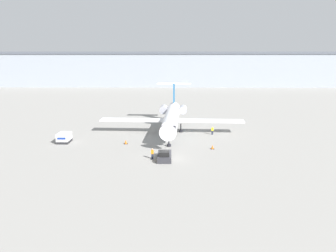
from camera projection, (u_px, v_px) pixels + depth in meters
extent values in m
plane|color=gray|center=(168.00, 159.00, 51.37)|extent=(600.00, 600.00, 0.00)
cube|color=#8C939E|center=(170.00, 70.00, 166.80)|extent=(180.00, 16.00, 16.00)
cube|color=#4C515B|center=(170.00, 53.00, 164.94)|extent=(180.00, 16.80, 1.20)
cylinder|color=white|center=(171.00, 118.00, 66.99)|extent=(3.98, 20.92, 2.93)
cone|color=white|center=(168.00, 131.00, 55.71)|extent=(3.05, 2.49, 2.93)
cube|color=black|center=(168.00, 127.00, 56.52)|extent=(2.53, 0.83, 0.44)
cone|color=white|center=(174.00, 109.00, 78.70)|extent=(2.80, 3.36, 2.64)
cube|color=#0C5999|center=(171.00, 123.00, 67.20)|extent=(3.59, 18.83, 0.20)
cube|color=white|center=(211.00, 121.00, 67.68)|extent=(13.56, 3.28, 0.36)
cube|color=white|center=(133.00, 120.00, 68.62)|extent=(13.56, 3.28, 0.36)
cylinder|color=#ADADB7|center=(183.00, 109.00, 75.30)|extent=(1.91, 3.54, 1.74)
cylinder|color=#ADADB7|center=(164.00, 109.00, 75.56)|extent=(1.91, 3.54, 1.74)
cube|color=#0C5999|center=(174.00, 93.00, 78.53)|extent=(0.35, 2.21, 4.51)
cube|color=white|center=(174.00, 83.00, 78.04)|extent=(8.19, 2.21, 0.20)
cylinder|color=black|center=(169.00, 141.00, 58.34)|extent=(0.24, 0.24, 1.83)
cylinder|color=black|center=(169.00, 145.00, 58.50)|extent=(0.80, 0.80, 0.40)
cylinder|color=black|center=(163.00, 128.00, 69.21)|extent=(0.24, 0.24, 1.83)
cylinder|color=black|center=(163.00, 131.00, 69.37)|extent=(0.80, 0.80, 0.40)
cylinder|color=black|center=(181.00, 128.00, 69.00)|extent=(0.24, 0.24, 1.83)
cylinder|color=black|center=(181.00, 131.00, 69.15)|extent=(0.80, 0.80, 0.40)
cube|color=#2D2D33|center=(165.00, 156.00, 51.26)|extent=(2.13, 4.52, 0.92)
cube|color=black|center=(164.00, 153.00, 50.12)|extent=(1.49, 1.63, 0.70)
cube|color=black|center=(165.00, 153.00, 53.41)|extent=(1.92, 0.30, 0.55)
cube|color=#232326|center=(64.00, 141.00, 61.13)|extent=(2.14, 3.03, 0.45)
cube|color=silver|center=(64.00, 136.00, 60.93)|extent=(2.14, 3.03, 1.38)
cube|color=navy|center=(61.00, 139.00, 59.43)|extent=(1.50, 0.04, 0.36)
cube|color=#232838|center=(152.00, 156.00, 51.49)|extent=(0.32, 0.20, 0.83)
cube|color=orange|center=(152.00, 152.00, 51.33)|extent=(0.40, 0.24, 0.65)
sphere|color=tan|center=(152.00, 149.00, 51.23)|extent=(0.24, 0.24, 0.24)
cube|color=#232838|center=(212.00, 133.00, 67.01)|extent=(0.32, 0.20, 0.80)
cube|color=yellow|center=(212.00, 129.00, 66.85)|extent=(0.40, 0.24, 0.64)
sphere|color=tan|center=(212.00, 127.00, 66.76)|extent=(0.23, 0.23, 0.23)
cube|color=black|center=(126.00, 144.00, 60.16)|extent=(0.68, 0.68, 0.04)
cone|color=orange|center=(126.00, 142.00, 60.08)|extent=(0.49, 0.49, 0.70)
cube|color=black|center=(212.00, 149.00, 56.96)|extent=(0.65, 0.65, 0.04)
cone|color=orange|center=(212.00, 147.00, 56.88)|extent=(0.46, 0.46, 0.66)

